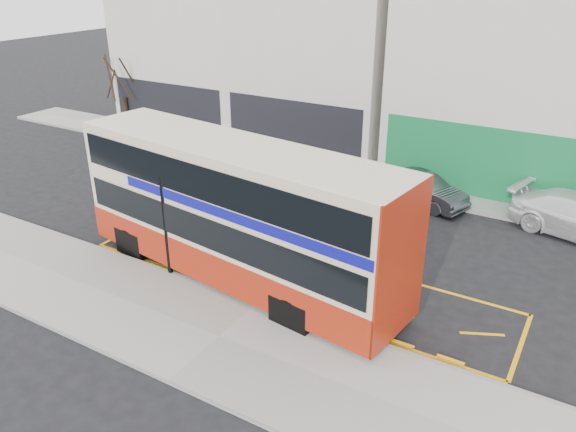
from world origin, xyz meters
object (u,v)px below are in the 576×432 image
Objects in this scene: car_grey at (422,189)px; street_tree_left at (121,66)px; double_decker_bus at (237,212)px; car_silver at (176,141)px; bus_stop_post at (167,218)px.

car_grey is 0.69× the size of street_tree_left.
double_decker_bus reaches higher than car_grey.
car_silver is at bearing 107.83° from car_grey.
car_silver is 0.67× the size of street_tree_left.
car_silver is at bearing -16.88° from street_tree_left.
street_tree_left is (-13.27, 11.26, 1.80)m from bus_stop_post.
bus_stop_post is 0.85× the size of car_silver.
car_grey is (2.98, 8.86, -1.71)m from double_decker_bus.
car_silver is 13.22m from car_grey.
double_decker_bus is at bearing -34.03° from street_tree_left.
bus_stop_post is at bearing -40.31° from street_tree_left.
double_decker_bus is 2.93× the size of car_grey.
double_decker_bus is 3.52× the size of bus_stop_post.
bus_stop_post is 0.83× the size of car_grey.
double_decker_bus is 18.42m from street_tree_left.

